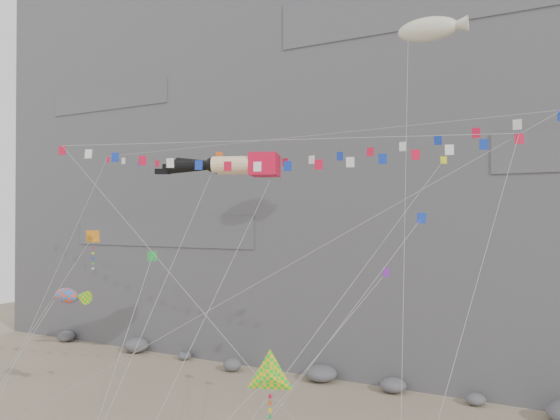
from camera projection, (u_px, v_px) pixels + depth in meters
name	position (u px, v px, depth m)	size (l,w,h in m)	color
cliff	(378.00, 108.00, 58.02)	(80.00, 28.00, 50.00)	slate
talus_boulders	(321.00, 374.00, 44.47)	(60.00, 3.00, 1.20)	slate
legs_kite	(231.00, 166.00, 36.41)	(8.89, 18.04, 23.60)	red
flag_banner_upper	(272.00, 140.00, 38.54)	(36.49, 15.66, 26.27)	red
flag_banner_lower	(273.00, 141.00, 30.46)	(24.78, 8.74, 20.42)	red
harlequin_kite	(92.00, 237.00, 38.78)	(4.50, 7.91, 14.23)	red
fish_windsock	(67.00, 296.00, 35.80)	(3.92, 6.58, 10.18)	#E63C0B
delta_kite	(269.00, 377.00, 24.20)	(6.00, 6.22, 9.59)	#EEB40C
blimp_windsock	(428.00, 30.00, 33.78)	(4.52, 12.65, 27.67)	beige
small_kite_a	(217.00, 161.00, 36.63)	(1.61, 14.14, 22.14)	#DB4F12
small_kite_b	(383.00, 277.00, 29.49)	(6.85, 10.21, 15.45)	purple
small_kite_c	(152.00, 259.00, 31.53)	(2.65, 8.52, 13.72)	green
small_kite_d	(436.00, 170.00, 32.32)	(8.59, 16.90, 24.73)	yellow
small_kite_e	(418.00, 223.00, 27.35)	(8.55, 9.28, 17.69)	#1332AD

